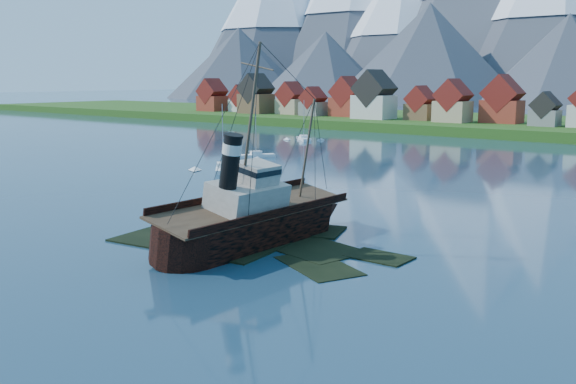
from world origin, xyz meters
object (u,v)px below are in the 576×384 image
Objects in this scene: tugboat_wreck at (259,216)px; sailboat_c at (304,139)px; sailboat_b at (256,156)px; sailboat_a at (223,169)px.

tugboat_wreck is 113.47m from sailboat_c.
tugboat_wreck is 73.40m from sailboat_b.
tugboat_wreck is 2.39× the size of sailboat_c.
tugboat_wreck reaches higher than sailboat_c.
sailboat_b is at bearing 132.85° from tugboat_wreck.
sailboat_b reaches higher than sailboat_c.
tugboat_wreck is 2.32× the size of sailboat_b.
sailboat_c is (-24.47, 57.58, -0.03)m from sailboat_a.
tugboat_wreck is at bearing -105.00° from sailboat_c.
sailboat_b is 41.55m from sailboat_c.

